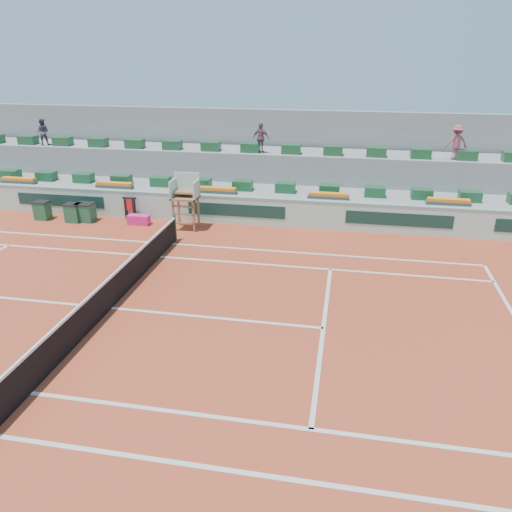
# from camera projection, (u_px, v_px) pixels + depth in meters

# --- Properties ---
(ground) EXTENTS (90.00, 90.00, 0.00)m
(ground) POSITION_uv_depth(u_px,v_px,m) (111.00, 308.00, 15.12)
(ground) COLOR #9C371E
(ground) RESTS_ON ground
(seating_tier_lower) EXTENTS (36.00, 4.00, 1.20)m
(seating_tier_lower) POSITION_uv_depth(u_px,v_px,m) (207.00, 195.00, 24.60)
(seating_tier_lower) COLOR gray
(seating_tier_lower) RESTS_ON ground
(seating_tier_upper) EXTENTS (36.00, 2.40, 2.60)m
(seating_tier_upper) POSITION_uv_depth(u_px,v_px,m) (215.00, 174.00, 25.78)
(seating_tier_upper) COLOR gray
(seating_tier_upper) RESTS_ON ground
(stadium_back_wall) EXTENTS (36.00, 0.40, 4.40)m
(stadium_back_wall) POSITION_uv_depth(u_px,v_px,m) (222.00, 151.00, 26.89)
(stadium_back_wall) COLOR gray
(stadium_back_wall) RESTS_ON ground
(player_bag) EXTENTS (0.97, 0.43, 0.43)m
(player_bag) POSITION_uv_depth(u_px,v_px,m) (139.00, 220.00, 22.26)
(player_bag) COLOR #F21F7B
(player_bag) RESTS_ON ground
(spectator_left) EXTENTS (0.78, 0.68, 1.37)m
(spectator_left) POSITION_uv_depth(u_px,v_px,m) (43.00, 132.00, 25.91)
(spectator_left) COLOR #474753
(spectator_left) RESTS_ON seating_tier_upper
(spectator_mid) EXTENTS (0.90, 0.57, 1.42)m
(spectator_mid) POSITION_uv_depth(u_px,v_px,m) (261.00, 138.00, 23.94)
(spectator_mid) COLOR #6F4A57
(spectator_mid) RESTS_ON seating_tier_upper
(spectator_right) EXTENTS (1.10, 0.77, 1.56)m
(spectator_right) POSITION_uv_depth(u_px,v_px,m) (456.00, 142.00, 22.46)
(spectator_right) COLOR #944A53
(spectator_right) RESTS_ON seating_tier_upper
(court_lines) EXTENTS (23.89, 11.09, 0.01)m
(court_lines) POSITION_uv_depth(u_px,v_px,m) (111.00, 308.00, 15.12)
(court_lines) COLOR silver
(court_lines) RESTS_ON ground
(tennis_net) EXTENTS (0.10, 11.97, 1.10)m
(tennis_net) POSITION_uv_depth(u_px,v_px,m) (109.00, 293.00, 14.92)
(tennis_net) COLOR black
(tennis_net) RESTS_ON ground
(advertising_hoarding) EXTENTS (36.00, 0.34, 1.26)m
(advertising_hoarding) POSITION_uv_depth(u_px,v_px,m) (194.00, 207.00, 22.59)
(advertising_hoarding) COLOR #A8D3C1
(advertising_hoarding) RESTS_ON ground
(umpire_chair) EXTENTS (1.10, 0.90, 2.40)m
(umpire_chair) POSITION_uv_depth(u_px,v_px,m) (186.00, 194.00, 21.33)
(umpire_chair) COLOR brown
(umpire_chair) RESTS_ON ground
(seat_row_lower) EXTENTS (32.90, 0.60, 0.44)m
(seat_row_lower) POSITION_uv_depth(u_px,v_px,m) (201.00, 183.00, 23.47)
(seat_row_lower) COLOR #1A4E29
(seat_row_lower) RESTS_ON seating_tier_lower
(seat_row_upper) EXTENTS (32.90, 0.60, 0.44)m
(seat_row_upper) POSITION_uv_depth(u_px,v_px,m) (211.00, 146.00, 24.66)
(seat_row_upper) COLOR #1A4E29
(seat_row_upper) RESTS_ON seating_tier_upper
(flower_planters) EXTENTS (26.80, 0.36, 0.28)m
(flower_planters) POSITION_uv_depth(u_px,v_px,m) (165.00, 188.00, 23.03)
(flower_planters) COLOR #464646
(flower_planters) RESTS_ON seating_tier_lower
(drink_cooler_a) EXTENTS (0.80, 0.69, 0.84)m
(drink_cooler_a) POSITION_uv_depth(u_px,v_px,m) (85.00, 212.00, 22.61)
(drink_cooler_a) COLOR #1B5234
(drink_cooler_a) RESTS_ON ground
(drink_cooler_b) EXTENTS (0.68, 0.58, 0.84)m
(drink_cooler_b) POSITION_uv_depth(u_px,v_px,m) (73.00, 213.00, 22.54)
(drink_cooler_b) COLOR #1B5234
(drink_cooler_b) RESTS_ON ground
(drink_cooler_c) EXTENTS (0.66, 0.57, 0.84)m
(drink_cooler_c) POSITION_uv_depth(u_px,v_px,m) (42.00, 210.00, 22.88)
(drink_cooler_c) COLOR #1B5234
(drink_cooler_c) RESTS_ON ground
(towel_rack) EXTENTS (0.66, 0.11, 1.03)m
(towel_rack) POSITION_uv_depth(u_px,v_px,m) (130.00, 206.00, 22.81)
(towel_rack) COLOR black
(towel_rack) RESTS_ON ground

